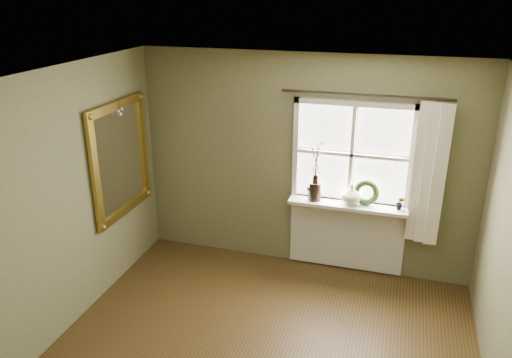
{
  "coord_description": "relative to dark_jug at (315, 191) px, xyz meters",
  "views": [
    {
      "loc": [
        1.05,
        -3.23,
        3.27
      ],
      "look_at": [
        -0.38,
        1.55,
        1.33
      ],
      "focal_mm": 35.0,
      "sensor_mm": 36.0,
      "label": 1
    }
  ],
  "objects": [
    {
      "name": "window_apron",
      "position": [
        0.38,
        0.11,
        -0.57
      ],
      "size": [
        1.36,
        0.04,
        0.88
      ],
      "primitive_type": "cube",
      "color": "silver",
      "rests_on": "ground"
    },
    {
      "name": "wall_left",
      "position": [
        -2.22,
        -2.12,
        0.27
      ],
      "size": [
        0.1,
        4.5,
        2.6
      ],
      "primitive_type": "cube",
      "color": "#636241",
      "rests_on": "ground"
    },
    {
      "name": "window_sill",
      "position": [
        0.38,
        0.0,
        -0.13
      ],
      "size": [
        1.36,
        0.26,
        0.04
      ],
      "primitive_type": "cube",
      "color": "silver",
      "rests_on": "wall_back"
    },
    {
      "name": "potted_plant_left",
      "position": [
        -0.07,
        0.0,
        -0.03
      ],
      "size": [
        0.09,
        0.06,
        0.16
      ],
      "primitive_type": "imported",
      "rotation": [
        0.0,
        0.0,
        0.08
      ],
      "color": "#29431D",
      "rests_on": "window_sill"
    },
    {
      "name": "dark_jug",
      "position": [
        0.0,
        0.0,
        0.0
      ],
      "size": [
        0.18,
        0.18,
        0.22
      ],
      "primitive_type": "cylinder",
      "rotation": [
        0.0,
        0.0,
        0.23
      ],
      "color": "black",
      "rests_on": "window_sill"
    },
    {
      "name": "potted_plant_right",
      "position": [
        0.96,
        0.0,
        -0.03
      ],
      "size": [
        0.11,
        0.09,
        0.16
      ],
      "primitive_type": "imported",
      "rotation": [
        0.0,
        0.0,
        -0.32
      ],
      "color": "#29431D",
      "rests_on": "window_sill"
    },
    {
      "name": "curtain",
      "position": [
        1.22,
        0.01,
        0.34
      ],
      "size": [
        0.36,
        0.12,
        1.59
      ],
      "primitive_type": "cube",
      "color": "silver",
      "rests_on": "wall_back"
    },
    {
      "name": "window_frame",
      "position": [
        0.38,
        0.11,
        0.45
      ],
      "size": [
        1.36,
        0.06,
        1.24
      ],
      "color": "silver",
      "rests_on": "wall_back"
    },
    {
      "name": "wreath",
      "position": [
        0.58,
        0.04,
        0.0
      ],
      "size": [
        0.3,
        0.14,
        0.31
      ],
      "primitive_type": "torus",
      "rotation": [
        1.36,
        0.0,
        0.04
      ],
      "color": "#29431D",
      "rests_on": "window_sill"
    },
    {
      "name": "wall_back",
      "position": [
        -0.17,
        0.18,
        0.27
      ],
      "size": [
        4.0,
        0.1,
        2.6
      ],
      "primitive_type": "cube",
      "color": "#636241",
      "rests_on": "ground"
    },
    {
      "name": "curtain_rod",
      "position": [
        0.48,
        0.05,
        1.15
      ],
      "size": [
        1.84,
        0.03,
        0.03
      ],
      "primitive_type": "cylinder",
      "rotation": [
        0.0,
        1.57,
        0.0
      ],
      "color": "black",
      "rests_on": "wall_back"
    },
    {
      "name": "cream_vase",
      "position": [
        0.42,
        0.0,
        0.01
      ],
      "size": [
        0.28,
        0.28,
        0.24
      ],
      "primitive_type": "imported",
      "rotation": [
        0.0,
        0.0,
        0.21
      ],
      "color": "beige",
      "rests_on": "window_sill"
    },
    {
      "name": "ceiling",
      "position": [
        -0.17,
        -2.12,
        1.57
      ],
      "size": [
        4.5,
        4.5,
        0.0
      ],
      "primitive_type": "plane",
      "color": "silver",
      "rests_on": "ground"
    },
    {
      "name": "gilt_mirror",
      "position": [
        -2.13,
        -0.66,
        0.41
      ],
      "size": [
        0.1,
        1.12,
        1.33
      ],
      "color": "white",
      "rests_on": "wall_left"
    }
  ]
}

